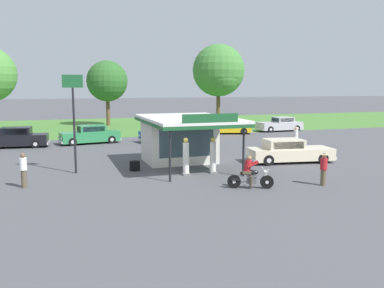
{
  "coord_description": "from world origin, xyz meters",
  "views": [
    {
      "loc": [
        -6.1,
        -20.49,
        4.8
      ],
      "look_at": [
        1.5,
        2.28,
        1.4
      ],
      "focal_mm": 38.04,
      "sensor_mm": 36.0,
      "label": 1
    }
  ],
  "objects_px": {
    "parked_car_back_row_far_right": "(168,134)",
    "bystander_chatting_near_pumps": "(296,137)",
    "parked_car_back_row_centre_right": "(280,125)",
    "spare_tire_stack": "(135,166)",
    "gas_pump_nearside": "(186,158)",
    "bystander_standing_back_lot": "(23,169)",
    "motorcycle_with_rider": "(250,175)",
    "featured_classic_sedan": "(289,152)",
    "roadside_pole_sign": "(73,108)",
    "bystander_admiring_sedan": "(324,169)",
    "parked_car_back_row_far_left": "(227,126)",
    "parked_car_second_row_spare": "(13,138)",
    "gas_pump_offside": "(213,157)",
    "parked_car_back_row_centre": "(90,135)"
  },
  "relations": [
    {
      "from": "gas_pump_nearside",
      "to": "bystander_standing_back_lot",
      "type": "distance_m",
      "value": 8.21
    },
    {
      "from": "featured_classic_sedan",
      "to": "parked_car_back_row_far_left",
      "type": "bearing_deg",
      "value": 80.89
    },
    {
      "from": "gas_pump_offside",
      "to": "featured_classic_sedan",
      "type": "relative_size",
      "value": 0.36
    },
    {
      "from": "parked_car_back_row_centre_right",
      "to": "spare_tire_stack",
      "type": "xyz_separation_m",
      "value": [
        -18.86,
        -15.84,
        -0.42
      ]
    },
    {
      "from": "motorcycle_with_rider",
      "to": "bystander_chatting_near_pumps",
      "type": "xyz_separation_m",
      "value": [
        8.79,
        9.83,
        0.28
      ]
    },
    {
      "from": "featured_classic_sedan",
      "to": "parked_car_second_row_spare",
      "type": "distance_m",
      "value": 21.37
    },
    {
      "from": "parked_car_back_row_centre_right",
      "to": "bystander_admiring_sedan",
      "type": "bearing_deg",
      "value": -115.77
    },
    {
      "from": "roadside_pole_sign",
      "to": "motorcycle_with_rider",
      "type": "bearing_deg",
      "value": -38.86
    },
    {
      "from": "motorcycle_with_rider",
      "to": "parked_car_back_row_far_left",
      "type": "height_order",
      "value": "parked_car_back_row_far_left"
    },
    {
      "from": "parked_car_back_row_centre_right",
      "to": "parked_car_back_row_far_right",
      "type": "bearing_deg",
      "value": -162.26
    },
    {
      "from": "spare_tire_stack",
      "to": "parked_car_back_row_centre_right",
      "type": "bearing_deg",
      "value": 40.03
    },
    {
      "from": "gas_pump_nearside",
      "to": "parked_car_back_row_centre_right",
      "type": "height_order",
      "value": "gas_pump_nearside"
    },
    {
      "from": "parked_car_back_row_centre_right",
      "to": "bystander_standing_back_lot",
      "type": "distance_m",
      "value": 30.58
    },
    {
      "from": "parked_car_back_row_far_left",
      "to": "spare_tire_stack",
      "type": "distance_m",
      "value": 19.81
    },
    {
      "from": "gas_pump_offside",
      "to": "parked_car_second_row_spare",
      "type": "distance_m",
      "value": 18.15
    },
    {
      "from": "bystander_chatting_near_pumps",
      "to": "spare_tire_stack",
      "type": "distance_m",
      "value": 13.81
    },
    {
      "from": "parked_car_back_row_centre_right",
      "to": "parked_car_second_row_spare",
      "type": "distance_m",
      "value": 26.66
    },
    {
      "from": "parked_car_back_row_far_right",
      "to": "bystander_admiring_sedan",
      "type": "distance_m",
      "value": 18.15
    },
    {
      "from": "featured_classic_sedan",
      "to": "parked_car_back_row_centre_right",
      "type": "distance_m",
      "value": 18.67
    },
    {
      "from": "parked_car_back_row_far_right",
      "to": "parked_car_back_row_centre_right",
      "type": "bearing_deg",
      "value": 17.74
    },
    {
      "from": "parked_car_back_row_far_left",
      "to": "bystander_admiring_sedan",
      "type": "distance_m",
      "value": 22.33
    },
    {
      "from": "gas_pump_nearside",
      "to": "roadside_pole_sign",
      "type": "xyz_separation_m",
      "value": [
        -5.7,
        2.38,
        2.72
      ]
    },
    {
      "from": "gas_pump_offside",
      "to": "parked_car_back_row_centre",
      "type": "relative_size",
      "value": 0.39
    },
    {
      "from": "motorcycle_with_rider",
      "to": "bystander_standing_back_lot",
      "type": "distance_m",
      "value": 10.79
    },
    {
      "from": "featured_classic_sedan",
      "to": "roadside_pole_sign",
      "type": "height_order",
      "value": "roadside_pole_sign"
    },
    {
      "from": "parked_car_second_row_spare",
      "to": "spare_tire_stack",
      "type": "height_order",
      "value": "parked_car_second_row_spare"
    },
    {
      "from": "gas_pump_nearside",
      "to": "parked_car_second_row_spare",
      "type": "height_order",
      "value": "gas_pump_nearside"
    },
    {
      "from": "gas_pump_nearside",
      "to": "featured_classic_sedan",
      "type": "relative_size",
      "value": 0.36
    },
    {
      "from": "featured_classic_sedan",
      "to": "roadside_pole_sign",
      "type": "relative_size",
      "value": 1.04
    },
    {
      "from": "parked_car_back_row_far_right",
      "to": "gas_pump_nearside",
      "type": "bearing_deg",
      "value": -101.06
    },
    {
      "from": "parked_car_back_row_far_right",
      "to": "bystander_chatting_near_pumps",
      "type": "bearing_deg",
      "value": -42.55
    },
    {
      "from": "gas_pump_nearside",
      "to": "parked_car_back_row_centre_right",
      "type": "distance_m",
      "value": 24.29
    },
    {
      "from": "bystander_admiring_sedan",
      "to": "parked_car_back_row_far_left",
      "type": "bearing_deg",
      "value": 78.86
    },
    {
      "from": "gas_pump_offside",
      "to": "parked_car_back_row_centre_right",
      "type": "distance_m",
      "value": 23.25
    },
    {
      "from": "motorcycle_with_rider",
      "to": "parked_car_back_row_centre",
      "type": "height_order",
      "value": "motorcycle_with_rider"
    },
    {
      "from": "gas_pump_offside",
      "to": "featured_classic_sedan",
      "type": "bearing_deg",
      "value": 14.94
    },
    {
      "from": "bystander_chatting_near_pumps",
      "to": "bystander_standing_back_lot",
      "type": "height_order",
      "value": "bystander_chatting_near_pumps"
    },
    {
      "from": "featured_classic_sedan",
      "to": "parked_car_back_row_centre_right",
      "type": "xyz_separation_m",
      "value": [
        9.01,
        16.35,
        0.01
      ]
    },
    {
      "from": "featured_classic_sedan",
      "to": "bystander_chatting_near_pumps",
      "type": "relative_size",
      "value": 3.24
    },
    {
      "from": "parked_car_back_row_centre_right",
      "to": "parked_car_back_row_centre",
      "type": "bearing_deg",
      "value": -170.36
    },
    {
      "from": "gas_pump_offside",
      "to": "bystander_standing_back_lot",
      "type": "height_order",
      "value": "gas_pump_offside"
    },
    {
      "from": "gas_pump_offside",
      "to": "spare_tire_stack",
      "type": "relative_size",
      "value": 3.39
    },
    {
      "from": "motorcycle_with_rider",
      "to": "spare_tire_stack",
      "type": "relative_size",
      "value": 3.45
    },
    {
      "from": "bystander_chatting_near_pumps",
      "to": "bystander_standing_back_lot",
      "type": "relative_size",
      "value": 1.04
    },
    {
      "from": "gas_pump_offside",
      "to": "parked_car_back_row_far_left",
      "type": "distance_m",
      "value": 19.4
    },
    {
      "from": "parked_car_back_row_centre",
      "to": "bystander_standing_back_lot",
      "type": "distance_m",
      "value": 15.28
    },
    {
      "from": "featured_classic_sedan",
      "to": "bystander_admiring_sedan",
      "type": "bearing_deg",
      "value": -106.4
    },
    {
      "from": "parked_car_back_row_far_left",
      "to": "bystander_chatting_near_pumps",
      "type": "xyz_separation_m",
      "value": [
        0.81,
        -11.47,
        0.19
      ]
    },
    {
      "from": "motorcycle_with_rider",
      "to": "parked_car_back_row_centre_right",
      "type": "bearing_deg",
      "value": 56.35
    },
    {
      "from": "roadside_pole_sign",
      "to": "spare_tire_stack",
      "type": "distance_m",
      "value": 4.71
    }
  ]
}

